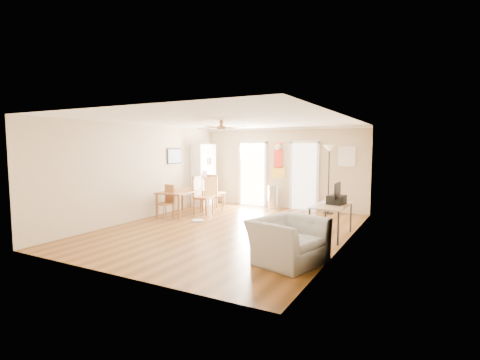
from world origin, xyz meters
The scene contains 30 objects.
floor centered at (0.00, 0.00, 0.00)m, with size 7.00×7.00×0.00m, color brown.
ceiling centered at (0.00, 0.00, 2.60)m, with size 5.50×7.00×0.00m, color silver, non-canonical shape.
wall_back centered at (0.00, 3.50, 1.30)m, with size 5.50×0.04×2.60m, color beige, non-canonical shape.
wall_front centered at (0.00, -3.50, 1.30)m, with size 5.50×0.04×2.60m, color beige, non-canonical shape.
wall_left centered at (-2.75, 0.00, 1.30)m, with size 0.04×7.00×2.60m, color beige, non-canonical shape.
wall_right centered at (2.75, 0.00, 1.30)m, with size 0.04×7.00×2.60m, color beige, non-canonical shape.
crown_molding centered at (0.00, 0.00, 2.56)m, with size 5.50×7.00×0.08m, color white, non-canonical shape.
kitchen_doorway centered at (-1.05, 3.48, 1.05)m, with size 0.90×0.10×2.10m, color white, non-canonical shape.
bathroom_doorway centered at (0.75, 3.48, 1.05)m, with size 0.80×0.10×2.10m, color white, non-canonical shape.
wall_decal centered at (-0.13, 3.48, 1.55)m, with size 0.46×0.03×1.10m, color red.
ac_grille centered at (2.05, 3.47, 1.70)m, with size 0.50×0.04×0.60m, color white.
framed_poster centered at (-2.73, 1.40, 1.70)m, with size 0.04×0.66×0.48m, color black.
ceiling_fan centered at (0.00, -0.30, 2.43)m, with size 1.24×1.24×0.20m, color #593819, non-canonical shape.
bookshelf centered at (-2.52, 2.70, 1.04)m, with size 0.41×0.93×2.07m, color white, non-canonical shape.
dining_table centered at (-2.15, 0.94, 0.36)m, with size 0.85×1.42×0.71m, color brown, non-canonical shape.
dining_chair_right_a centered at (-1.60, 1.88, 0.52)m, with size 0.43×0.43×1.04m, color #A57335, non-canonical shape.
dining_chair_right_b centered at (-1.60, 1.31, 0.56)m, with size 0.46×0.46×1.12m, color olive, non-canonical shape.
dining_chair_near centered at (-2.24, 0.34, 0.46)m, with size 0.38×0.38×0.92m, color brown, non-canonical shape.
dining_chair_far centered at (-1.96, 2.59, 0.54)m, with size 0.44×0.44×1.07m, color #AD6E37, non-canonical shape.
trash_can centered at (-0.17, 3.20, 0.37)m, with size 0.35×0.35×0.75m, color silver.
torchiere_lamp centered at (1.60, 3.18, 1.02)m, with size 0.38×0.38×2.04m, color black, non-canonical shape.
computer_desk centered at (2.36, 0.48, 0.36)m, with size 0.68×1.36×0.73m, color tan, non-canonical shape.
imac centered at (2.47, 0.53, 0.97)m, with size 0.07×0.52×0.48m, color black, non-canonical shape.
keyboard centered at (2.20, 0.72, 0.73)m, with size 0.14×0.43×0.02m, color white.
printer centered at (2.45, 0.54, 0.83)m, with size 0.33×0.39×0.20m, color black.
orange_bottle centered at (2.30, 1.11, 0.85)m, with size 0.08×0.08×0.25m, color orange.
wastebasket_a centered at (1.15, 0.04, 0.13)m, with size 0.23×0.23×0.27m, color white.
wastebasket_b centered at (1.86, -0.06, 0.16)m, with size 0.28×0.28×0.33m, color white.
floor_cloth centered at (-1.17, 0.39, 0.02)m, with size 0.29×0.23×0.04m, color #A6A6A0.
armchair centered at (2.15, -1.66, 0.38)m, with size 1.18×1.03×0.77m, color #9E9E99.
Camera 1 is at (4.26, -7.35, 2.01)m, focal length 26.75 mm.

